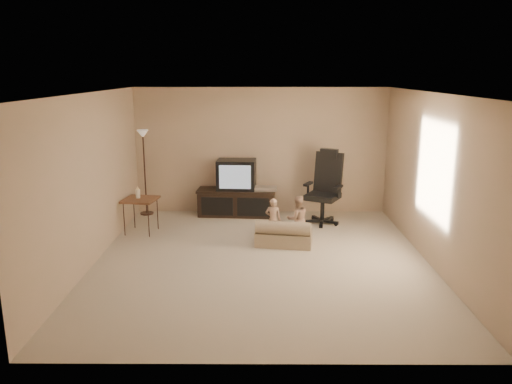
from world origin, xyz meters
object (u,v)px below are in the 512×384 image
floor_lamp (144,153)px  toddler_left (273,220)px  office_chair (324,197)px  tv_stand (237,192)px  child_sofa (284,235)px  toddler_right (297,219)px  side_table (140,200)px

floor_lamp → toddler_left: bearing=-33.0°
office_chair → floor_lamp: size_ratio=0.82×
tv_stand → office_chair: 1.74m
floor_lamp → toddler_left: 3.10m
child_sofa → toddler_left: 0.35m
toddler_right → tv_stand: bearing=-68.5°
child_sofa → toddler_right: size_ratio=1.25×
toddler_right → child_sofa: bearing=31.7°
child_sofa → toddler_left: size_ratio=1.32×
office_chair → toddler_left: size_ratio=1.88×
tv_stand → toddler_right: bearing=-51.6°
tv_stand → floor_lamp: bearing=-178.0°
child_sofa → floor_lamp: bearing=153.7°
tv_stand → toddler_right: (1.08, -1.57, -0.07)m
office_chair → toddler_right: 1.22m
tv_stand → child_sofa: (0.84, -1.81, -0.28)m
toddler_left → child_sofa: bearing=136.6°
side_table → toddler_left: (2.33, -0.45, -0.23)m
floor_lamp → toddler_left: size_ratio=2.29×
tv_stand → child_sofa: tv_stand is taller
office_chair → toddler_left: 1.45m
floor_lamp → toddler_right: (2.90, -1.63, -0.85)m
side_table → toddler_right: bearing=-9.5°
side_table → floor_lamp: 1.35m
side_table → toddler_left: side_table is taller
toddler_left → side_table: bearing=1.6°
child_sofa → toddler_left: toddler_left is taller
side_table → child_sofa: size_ratio=0.86×
floor_lamp → toddler_right: size_ratio=2.17×
child_sofa → side_table: bearing=173.2°
toddler_left → toddler_right: bearing=-168.9°
child_sofa → toddler_right: 0.40m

